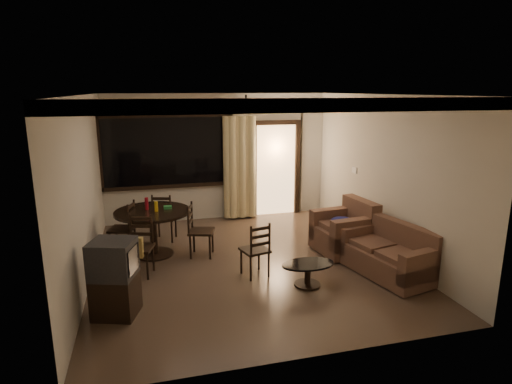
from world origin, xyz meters
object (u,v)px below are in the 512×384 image
object	(u,v)px
dining_chair_west	(123,238)
armchair	(346,231)
coffee_table	(308,271)
sofa	(391,255)
tv_cabinet	(115,278)
side_chair	(255,260)
dining_chair_north	(165,226)
dining_table	(153,220)
dining_chair_south	(139,257)
dining_chair_east	(201,240)

from	to	relation	value
dining_chair_west	armchair	world-z (taller)	dining_chair_west
coffee_table	sofa	bearing A→B (deg)	2.15
dining_chair_west	coffee_table	size ratio (longest dim) A/B	1.18
tv_cabinet	side_chair	size ratio (longest dim) A/B	1.14
dining_chair_west	dining_chair_north	distance (m)	0.91
dining_table	sofa	distance (m)	4.04
side_chair	dining_chair_south	bearing A→B (deg)	-29.05
sofa	dining_table	bearing A→B (deg)	141.22
dining_chair_west	side_chair	bearing A→B (deg)	69.90
tv_cabinet	dining_table	bearing A→B (deg)	93.00
dining_chair_west	dining_chair_east	size ratio (longest dim) A/B	1.00
dining_chair_south	sofa	size ratio (longest dim) A/B	0.58
dining_chair_east	coffee_table	bearing A→B (deg)	-122.03
dining_chair_west	coffee_table	world-z (taller)	dining_chair_west
dining_chair_west	dining_chair_north	size ratio (longest dim) A/B	1.00
dining_table	tv_cabinet	world-z (taller)	dining_table
dining_chair_north	coffee_table	bearing A→B (deg)	144.03
dining_chair_east	armchair	distance (m)	2.62
dining_table	tv_cabinet	distance (m)	2.09
dining_table	sofa	bearing A→B (deg)	-26.30
dining_chair_west	dining_chair_south	world-z (taller)	same
dining_chair_north	sofa	distance (m)	4.23
tv_cabinet	dining_chair_west	bearing A→B (deg)	107.78
dining_chair_south	tv_cabinet	xyz separation A→B (m)	(-0.29, -1.19, 0.21)
dining_chair_east	side_chair	size ratio (longest dim) A/B	1.06
dining_chair_north	coffee_table	xyz separation A→B (m)	(1.96, -2.59, -0.05)
dining_table	side_chair	bearing A→B (deg)	-40.60
dining_chair_east	dining_chair_north	size ratio (longest dim) A/B	1.00
side_chair	dining_chair_west	bearing A→B (deg)	-50.87
tv_cabinet	sofa	bearing A→B (deg)	21.20
armchair	coffee_table	xyz separation A→B (m)	(-1.18, -1.13, -0.15)
armchair	coffee_table	world-z (taller)	armchair
dining_chair_east	armchair	bearing A→B (deg)	-83.29
dining_chair_south	sofa	xyz separation A→B (m)	(3.86, -0.96, 0.01)
dining_chair_north	tv_cabinet	size ratio (longest dim) A/B	0.93
dining_chair_south	dining_table	bearing A→B (deg)	89.91
dining_chair_south	side_chair	xyz separation A→B (m)	(1.77, -0.48, -0.04)
dining_chair_east	coffee_table	distance (m)	2.12
dining_table	dining_chair_west	bearing A→B (deg)	155.46
dining_table	armchair	world-z (taller)	dining_table
dining_table	dining_chair_west	xyz separation A→B (m)	(-0.53, 0.24, -0.36)
sofa	side_chair	size ratio (longest dim) A/B	1.82
dining_chair_east	dining_table	bearing A→B (deg)	89.93
armchair	coffee_table	bearing A→B (deg)	-143.07
dining_chair_north	tv_cabinet	xyz separation A→B (m)	(-0.77, -2.77, 0.23)
dining_chair_north	dining_chair_south	bearing A→B (deg)	90.00
dining_chair_east	sofa	bearing A→B (deg)	-101.83
dining_table	side_chair	size ratio (longest dim) A/B	1.47
sofa	coffee_table	xyz separation A→B (m)	(-1.42, -0.05, -0.08)
armchair	dining_chair_west	bearing A→B (deg)	159.56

